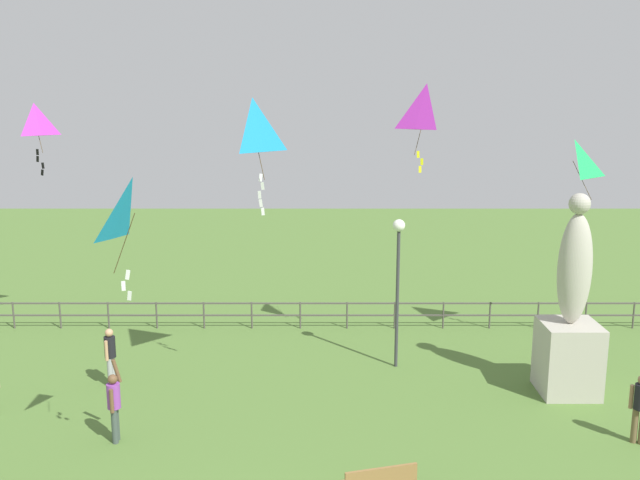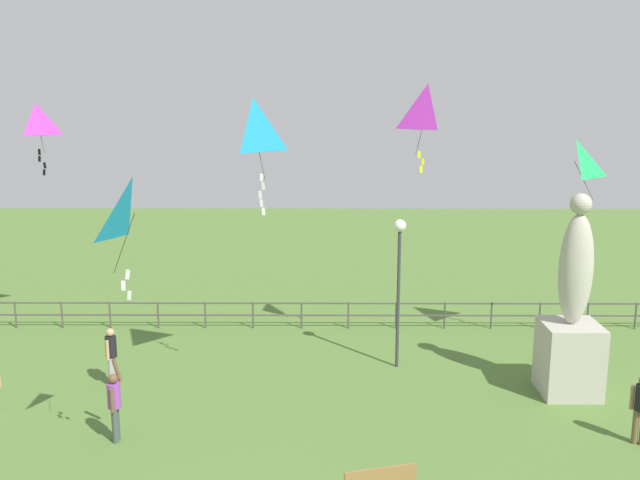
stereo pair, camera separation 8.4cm
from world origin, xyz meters
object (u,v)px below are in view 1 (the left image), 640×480
(person_1, at_px, (110,353))
(person_3, at_px, (114,402))
(person_2, at_px, (640,404))
(kite_3, at_px, (573,163))
(kite_4, at_px, (134,216))
(lamppost, at_px, (398,261))
(kite_2, at_px, (253,129))
(kite_6, at_px, (35,122))
(statue_monument, at_px, (570,328))
(kite_5, at_px, (426,110))

(person_1, height_order, person_3, person_3)
(person_2, distance_m, kite_3, 8.00)
(kite_3, xyz_separation_m, kite_4, (-11.37, -7.89, -0.28))
(lamppost, bearing_deg, kite_2, -153.52)
(person_2, distance_m, person_3, 12.30)
(kite_6, bearing_deg, statue_monument, -16.14)
(person_3, bearing_deg, kite_6, 119.95)
(statue_monument, relative_size, person_3, 2.80)
(lamppost, height_order, kite_6, kite_6)
(kite_3, bearing_deg, kite_4, -145.26)
(person_2, height_order, kite_4, kite_4)
(lamppost, xyz_separation_m, kite_4, (-5.93, -6.42, 2.45))
(lamppost, height_order, person_2, lamppost)
(statue_monument, relative_size, kite_5, 2.21)
(kite_4, height_order, kite_5, kite_5)
(person_1, bearing_deg, kite_2, -7.57)
(lamppost, height_order, kite_2, kite_2)
(statue_monument, distance_m, lamppost, 5.06)
(kite_2, relative_size, kite_4, 1.19)
(person_1, relative_size, kite_2, 0.56)
(statue_monument, bearing_deg, kite_3, 74.08)
(statue_monument, bearing_deg, kite_2, -179.28)
(lamppost, relative_size, kite_2, 1.52)
(statue_monument, bearing_deg, person_1, 177.97)
(kite_2, relative_size, kite_3, 1.20)
(person_1, bearing_deg, kite_3, 12.05)
(person_1, height_order, kite_5, kite_5)
(kite_4, bearing_deg, person_1, 113.93)
(statue_monument, xyz_separation_m, kite_5, (-3.67, 2.77, 5.72))
(kite_5, relative_size, kite_6, 1.10)
(person_2, height_order, kite_6, kite_6)
(kite_6, bearing_deg, kite_3, -4.23)
(statue_monument, xyz_separation_m, lamppost, (-4.49, 1.88, 1.41))
(person_2, xyz_separation_m, kite_2, (-9.17, 2.78, 6.22))
(person_1, distance_m, person_2, 13.75)
(statue_monument, bearing_deg, kite_4, -156.46)
(statue_monument, distance_m, person_1, 12.67)
(kite_6, bearing_deg, kite_5, -8.48)
(statue_monument, distance_m, kite_2, 10.01)
(kite_2, bearing_deg, person_1, 172.43)
(statue_monument, distance_m, kite_5, 7.34)
(statue_monument, relative_size, kite_3, 2.23)
(statue_monument, height_order, kite_2, kite_2)
(lamppost, relative_size, kite_5, 1.80)
(kite_3, height_order, kite_6, kite_6)
(kite_2, bearing_deg, statue_monument, 0.72)
(person_3, bearing_deg, lamppost, 33.37)
(person_1, relative_size, kite_5, 0.67)
(statue_monument, distance_m, kite_6, 17.34)
(lamppost, bearing_deg, statue_monument, -22.70)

